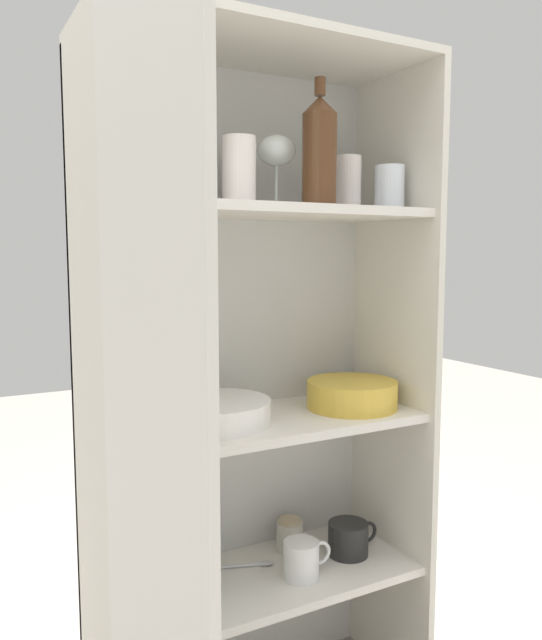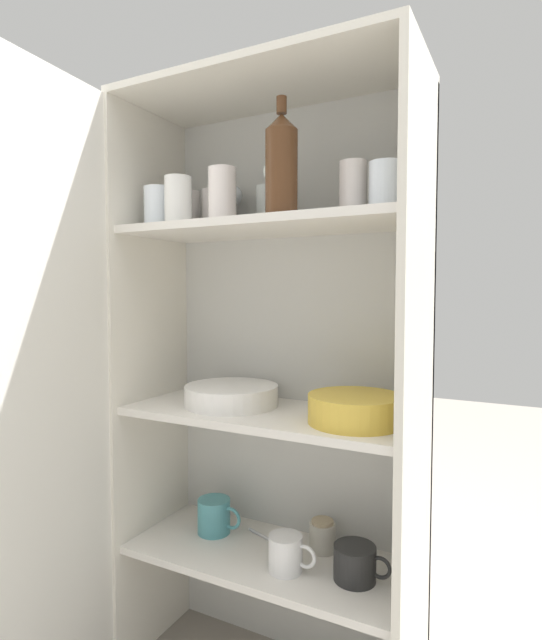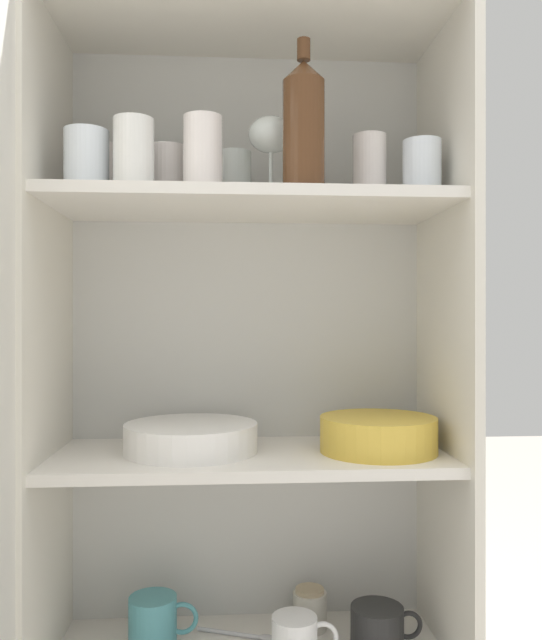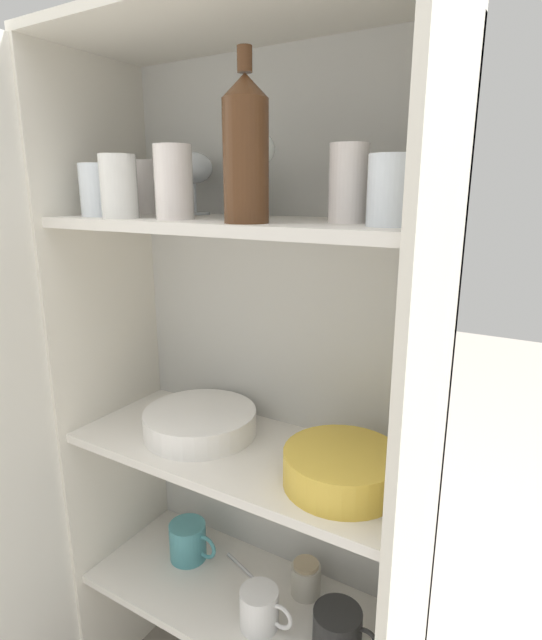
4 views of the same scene
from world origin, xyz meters
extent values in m
cube|color=silver|center=(0.00, 0.31, 0.76)|extent=(0.76, 0.02, 1.52)
cube|color=silver|center=(-0.37, 0.15, 0.76)|extent=(0.02, 0.34, 1.52)
cube|color=silver|center=(0.37, 0.15, 0.76)|extent=(0.02, 0.34, 1.52)
cube|color=silver|center=(0.00, 0.15, 1.53)|extent=(0.76, 0.34, 0.02)
cube|color=silver|center=(0.00, 0.15, 0.34)|extent=(0.73, 0.30, 0.02)
cube|color=silver|center=(0.00, 0.15, 0.71)|extent=(0.73, 0.30, 0.02)
cube|color=silver|center=(0.00, 0.15, 1.18)|extent=(0.73, 0.30, 0.02)
cube|color=silver|center=(-0.36, -0.21, 0.76)|extent=(0.05, 0.38, 1.52)
cylinder|color=white|center=(0.31, 0.10, 1.24)|extent=(0.07, 0.07, 0.10)
cylinder|color=white|center=(-0.29, 0.08, 1.25)|extent=(0.08, 0.08, 0.10)
cylinder|color=white|center=(-0.03, 0.21, 1.25)|extent=(0.07, 0.07, 0.11)
cylinder|color=white|center=(-0.20, 0.06, 1.25)|extent=(0.07, 0.07, 0.12)
cylinder|color=silver|center=(-0.09, 0.08, 1.26)|extent=(0.07, 0.07, 0.13)
cylinder|color=silver|center=(-0.15, 0.15, 1.24)|extent=(0.07, 0.07, 0.10)
cylinder|color=silver|center=(0.22, 0.14, 1.26)|extent=(0.06, 0.06, 0.12)
cylinder|color=silver|center=(-0.29, 0.22, 1.25)|extent=(0.07, 0.07, 0.12)
cylinder|color=white|center=(-0.17, 0.24, 1.20)|extent=(0.06, 0.06, 0.01)
cylinder|color=white|center=(-0.17, 0.24, 1.23)|extent=(0.01, 0.01, 0.06)
ellipsoid|color=white|center=(-0.17, 0.24, 1.29)|extent=(0.08, 0.08, 0.07)
cylinder|color=white|center=(0.04, 0.15, 1.20)|extent=(0.06, 0.06, 0.01)
cylinder|color=white|center=(0.04, 0.15, 1.24)|extent=(0.01, 0.01, 0.08)
ellipsoid|color=white|center=(0.04, 0.15, 1.32)|extent=(0.08, 0.08, 0.07)
cylinder|color=#4C2D19|center=(0.09, 0.05, 1.29)|extent=(0.07, 0.07, 0.19)
cone|color=#4C2D19|center=(0.09, 0.05, 1.40)|extent=(0.07, 0.07, 0.04)
cylinder|color=#4C2D19|center=(0.09, 0.05, 1.44)|extent=(0.02, 0.02, 0.04)
cylinder|color=white|center=(-0.11, 0.16, 0.73)|extent=(0.25, 0.25, 0.01)
cylinder|color=white|center=(-0.11, 0.16, 0.73)|extent=(0.25, 0.25, 0.01)
cylinder|color=white|center=(-0.11, 0.16, 0.74)|extent=(0.25, 0.25, 0.01)
cylinder|color=white|center=(-0.11, 0.16, 0.75)|extent=(0.25, 0.25, 0.01)
cylinder|color=white|center=(-0.11, 0.16, 0.76)|extent=(0.25, 0.25, 0.01)
cylinder|color=white|center=(-0.11, 0.16, 0.77)|extent=(0.25, 0.25, 0.01)
cylinder|color=gold|center=(0.24, 0.13, 0.75)|extent=(0.22, 0.22, 0.07)
torus|color=gold|center=(0.24, 0.13, 0.78)|extent=(0.21, 0.21, 0.01)
cylinder|color=white|center=(0.08, 0.10, 0.39)|extent=(0.08, 0.08, 0.09)
torus|color=white|center=(0.13, 0.10, 0.39)|extent=(0.06, 0.01, 0.06)
cylinder|color=teal|center=(-0.18, 0.18, 0.39)|extent=(0.09, 0.09, 0.09)
torus|color=teal|center=(-0.13, 0.18, 0.40)|extent=(0.06, 0.01, 0.06)
cylinder|color=black|center=(0.24, 0.14, 0.39)|extent=(0.10, 0.10, 0.08)
torus|color=black|center=(0.30, 0.14, 0.39)|extent=(0.05, 0.01, 0.05)
cylinder|color=beige|center=(0.12, 0.23, 0.38)|extent=(0.07, 0.07, 0.07)
cylinder|color=tan|center=(0.12, 0.23, 0.42)|extent=(0.06, 0.06, 0.01)
cylinder|color=silver|center=(-0.03, 0.21, 0.35)|extent=(0.14, 0.06, 0.01)
ellipsoid|color=silver|center=(0.03, 0.19, 0.35)|extent=(0.04, 0.03, 0.01)
camera|label=1|loc=(-0.63, -1.07, 1.09)|focal=35.00mm
camera|label=2|loc=(0.59, -0.96, 1.02)|focal=28.00mm
camera|label=3|loc=(-0.04, -1.02, 0.97)|focal=35.00mm
camera|label=4|loc=(0.54, -0.63, 1.24)|focal=28.00mm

